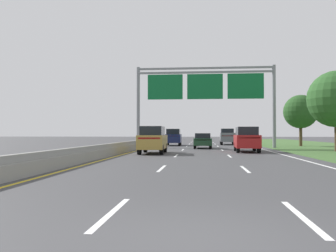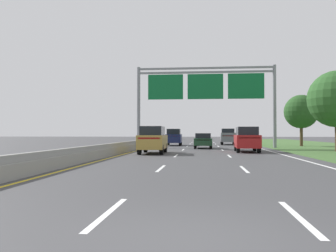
{
  "view_description": "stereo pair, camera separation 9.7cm",
  "coord_description": "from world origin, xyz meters",
  "px_view_note": "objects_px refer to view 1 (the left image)",
  "views": [
    {
      "loc": [
        -0.05,
        -5.53,
        1.6
      ],
      "look_at": [
        -2.64,
        21.84,
        2.14
      ],
      "focal_mm": 38.23,
      "sensor_mm": 36.0,
      "label": 1
    },
    {
      "loc": [
        0.05,
        -5.52,
        1.6
      ],
      "look_at": [
        -2.64,
        21.84,
        2.14
      ],
      "focal_mm": 38.23,
      "sensor_mm": 36.0,
      "label": 2
    }
  ],
  "objects_px": {
    "pickup_truck_grey": "(227,137)",
    "roadside_tree_far": "(301,112)",
    "overhead_sign_gantry": "(205,90)",
    "roadside_tree_mid": "(336,99)",
    "car_darkgreen_centre_lane_sedan": "(203,140)",
    "car_navy_left_lane_suv": "(173,137)",
    "car_red_right_lane_suv": "(247,139)",
    "car_gold_left_lane_suv": "(153,139)"
  },
  "relations": [
    {
      "from": "roadside_tree_mid",
      "to": "overhead_sign_gantry",
      "type": "bearing_deg",
      "value": 147.6
    },
    {
      "from": "pickup_truck_grey",
      "to": "car_navy_left_lane_suv",
      "type": "bearing_deg",
      "value": 122.79
    },
    {
      "from": "pickup_truck_grey",
      "to": "roadside_tree_far",
      "type": "height_order",
      "value": "roadside_tree_far"
    },
    {
      "from": "pickup_truck_grey",
      "to": "overhead_sign_gantry",
      "type": "bearing_deg",
      "value": 165.5
    },
    {
      "from": "car_gold_left_lane_suv",
      "to": "car_darkgreen_centre_lane_sedan",
      "type": "height_order",
      "value": "car_gold_left_lane_suv"
    },
    {
      "from": "overhead_sign_gantry",
      "to": "car_red_right_lane_suv",
      "type": "distance_m",
      "value": 10.26
    },
    {
      "from": "overhead_sign_gantry",
      "to": "roadside_tree_far",
      "type": "height_order",
      "value": "overhead_sign_gantry"
    },
    {
      "from": "car_gold_left_lane_suv",
      "to": "car_red_right_lane_suv",
      "type": "height_order",
      "value": "same"
    },
    {
      "from": "car_darkgreen_centre_lane_sedan",
      "to": "car_red_right_lane_suv",
      "type": "relative_size",
      "value": 0.93
    },
    {
      "from": "car_gold_left_lane_suv",
      "to": "car_red_right_lane_suv",
      "type": "relative_size",
      "value": 0.99
    },
    {
      "from": "overhead_sign_gantry",
      "to": "car_red_right_lane_suv",
      "type": "bearing_deg",
      "value": -67.26
    },
    {
      "from": "car_darkgreen_centre_lane_sedan",
      "to": "car_navy_left_lane_suv",
      "type": "xyz_separation_m",
      "value": [
        -3.69,
        7.92,
        0.28
      ]
    },
    {
      "from": "pickup_truck_grey",
      "to": "roadside_tree_mid",
      "type": "bearing_deg",
      "value": -154.4
    },
    {
      "from": "overhead_sign_gantry",
      "to": "car_navy_left_lane_suv",
      "type": "height_order",
      "value": "overhead_sign_gantry"
    },
    {
      "from": "roadside_tree_far",
      "to": "car_darkgreen_centre_lane_sedan",
      "type": "bearing_deg",
      "value": -149.85
    },
    {
      "from": "overhead_sign_gantry",
      "to": "car_navy_left_lane_suv",
      "type": "distance_m",
      "value": 9.31
    },
    {
      "from": "overhead_sign_gantry",
      "to": "car_red_right_lane_suv",
      "type": "height_order",
      "value": "overhead_sign_gantry"
    },
    {
      "from": "pickup_truck_grey",
      "to": "roadside_tree_far",
      "type": "bearing_deg",
      "value": -120.94
    },
    {
      "from": "overhead_sign_gantry",
      "to": "roadside_tree_mid",
      "type": "bearing_deg",
      "value": -32.4
    },
    {
      "from": "car_darkgreen_centre_lane_sedan",
      "to": "car_red_right_lane_suv",
      "type": "bearing_deg",
      "value": -151.82
    },
    {
      "from": "car_darkgreen_centre_lane_sedan",
      "to": "car_navy_left_lane_suv",
      "type": "distance_m",
      "value": 8.75
    },
    {
      "from": "pickup_truck_grey",
      "to": "car_gold_left_lane_suv",
      "type": "distance_m",
      "value": 23.3
    },
    {
      "from": "car_gold_left_lane_suv",
      "to": "roadside_tree_far",
      "type": "height_order",
      "value": "roadside_tree_far"
    },
    {
      "from": "car_darkgreen_centre_lane_sedan",
      "to": "roadside_tree_mid",
      "type": "xyz_separation_m",
      "value": [
        11.41,
        -5.78,
        3.69
      ]
    },
    {
      "from": "overhead_sign_gantry",
      "to": "pickup_truck_grey",
      "type": "xyz_separation_m",
      "value": [
        3.17,
        10.93,
        -5.22
      ]
    },
    {
      "from": "overhead_sign_gantry",
      "to": "car_gold_left_lane_suv",
      "type": "bearing_deg",
      "value": -110.35
    },
    {
      "from": "roadside_tree_far",
      "to": "overhead_sign_gantry",
      "type": "bearing_deg",
      "value": -154.27
    },
    {
      "from": "overhead_sign_gantry",
      "to": "roadside_tree_far",
      "type": "bearing_deg",
      "value": 25.73
    },
    {
      "from": "overhead_sign_gantry",
      "to": "roadside_tree_mid",
      "type": "relative_size",
      "value": 2.17
    },
    {
      "from": "car_darkgreen_centre_lane_sedan",
      "to": "car_navy_left_lane_suv",
      "type": "height_order",
      "value": "car_navy_left_lane_suv"
    },
    {
      "from": "overhead_sign_gantry",
      "to": "pickup_truck_grey",
      "type": "bearing_deg",
      "value": 73.8
    },
    {
      "from": "car_gold_left_lane_suv",
      "to": "car_red_right_lane_suv",
      "type": "xyz_separation_m",
      "value": [
        7.57,
        3.03,
        0.0
      ]
    },
    {
      "from": "roadside_tree_mid",
      "to": "car_red_right_lane_suv",
      "type": "bearing_deg",
      "value": -172.01
    },
    {
      "from": "roadside_tree_mid",
      "to": "roadside_tree_far",
      "type": "relative_size",
      "value": 1.12
    },
    {
      "from": "car_darkgreen_centre_lane_sedan",
      "to": "roadside_tree_far",
      "type": "relative_size",
      "value": 0.71
    },
    {
      "from": "car_gold_left_lane_suv",
      "to": "car_red_right_lane_suv",
      "type": "bearing_deg",
      "value": -69.09
    },
    {
      "from": "roadside_tree_mid",
      "to": "car_darkgreen_centre_lane_sedan",
      "type": "bearing_deg",
      "value": 153.13
    },
    {
      "from": "car_darkgreen_centre_lane_sedan",
      "to": "car_navy_left_lane_suv",
      "type": "relative_size",
      "value": 0.93
    },
    {
      "from": "roadside_tree_mid",
      "to": "pickup_truck_grey",
      "type": "bearing_deg",
      "value": 113.9
    },
    {
      "from": "car_navy_left_lane_suv",
      "to": "roadside_tree_far",
      "type": "xyz_separation_m",
      "value": [
        15.5,
        -1.07,
        3.07
      ]
    },
    {
      "from": "overhead_sign_gantry",
      "to": "car_navy_left_lane_suv",
      "type": "xyz_separation_m",
      "value": [
        -3.95,
        6.63,
        -5.2
      ]
    },
    {
      "from": "overhead_sign_gantry",
      "to": "roadside_tree_mid",
      "type": "height_order",
      "value": "overhead_sign_gantry"
    }
  ]
}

